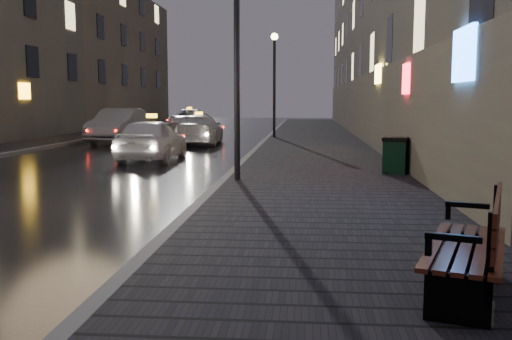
{
  "coord_description": "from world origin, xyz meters",
  "views": [
    {
      "loc": [
        3.47,
        -7.46,
        2.04
      ],
      "look_at": [
        2.63,
        2.21,
        0.85
      ],
      "focal_mm": 40.0,
      "sensor_mm": 36.0,
      "label": 1
    }
  ],
  "objects_px": {
    "taxi_mid": "(199,130)",
    "taxi_far": "(190,119)",
    "trash_bin": "(395,155)",
    "taxi_near": "(152,139)",
    "lamp_far": "(274,72)",
    "lamp_near": "(237,38)",
    "bench": "(475,245)",
    "car_left_mid": "(119,125)"
  },
  "relations": [
    {
      "from": "bench",
      "to": "taxi_far",
      "type": "height_order",
      "value": "taxi_far"
    },
    {
      "from": "lamp_far",
      "to": "taxi_mid",
      "type": "relative_size",
      "value": 1.11
    },
    {
      "from": "taxi_near",
      "to": "lamp_near",
      "type": "bearing_deg",
      "value": 122.93
    },
    {
      "from": "lamp_near",
      "to": "trash_bin",
      "type": "height_order",
      "value": "lamp_near"
    },
    {
      "from": "taxi_far",
      "to": "taxi_near",
      "type": "bearing_deg",
      "value": -84.5
    },
    {
      "from": "taxi_near",
      "to": "taxi_far",
      "type": "height_order",
      "value": "taxi_near"
    },
    {
      "from": "trash_bin",
      "to": "car_left_mid",
      "type": "relative_size",
      "value": 0.19
    },
    {
      "from": "trash_bin",
      "to": "taxi_near",
      "type": "xyz_separation_m",
      "value": [
        -7.52,
        4.02,
        0.09
      ]
    },
    {
      "from": "lamp_far",
      "to": "bench",
      "type": "distance_m",
      "value": 24.32
    },
    {
      "from": "car_left_mid",
      "to": "lamp_far",
      "type": "bearing_deg",
      "value": 17.92
    },
    {
      "from": "trash_bin",
      "to": "taxi_far",
      "type": "bearing_deg",
      "value": 129.61
    },
    {
      "from": "lamp_far",
      "to": "taxi_mid",
      "type": "distance_m",
      "value": 5.5
    },
    {
      "from": "lamp_near",
      "to": "bench",
      "type": "height_order",
      "value": "lamp_near"
    },
    {
      "from": "lamp_far",
      "to": "taxi_near",
      "type": "bearing_deg",
      "value": -108.81
    },
    {
      "from": "lamp_far",
      "to": "taxi_near",
      "type": "xyz_separation_m",
      "value": [
        -3.57,
        -10.49,
        -2.76
      ]
    },
    {
      "from": "taxi_mid",
      "to": "lamp_near",
      "type": "bearing_deg",
      "value": 101.66
    },
    {
      "from": "lamp_near",
      "to": "taxi_mid",
      "type": "xyz_separation_m",
      "value": [
        -3.3,
        12.61,
        -2.8
      ]
    },
    {
      "from": "bench",
      "to": "car_left_mid",
      "type": "relative_size",
      "value": 0.42
    },
    {
      "from": "lamp_near",
      "to": "taxi_far",
      "type": "relative_size",
      "value": 1.04
    },
    {
      "from": "lamp_far",
      "to": "taxi_mid",
      "type": "height_order",
      "value": "lamp_far"
    },
    {
      "from": "taxi_near",
      "to": "taxi_far",
      "type": "distance_m",
      "value": 22.31
    },
    {
      "from": "taxi_near",
      "to": "lamp_far",
      "type": "bearing_deg",
      "value": -108.85
    },
    {
      "from": "bench",
      "to": "car_left_mid",
      "type": "bearing_deg",
      "value": 135.47
    },
    {
      "from": "bench",
      "to": "taxi_mid",
      "type": "bearing_deg",
      "value": 126.87
    },
    {
      "from": "car_left_mid",
      "to": "taxi_mid",
      "type": "xyz_separation_m",
      "value": [
        4.16,
        -1.13,
        -0.13
      ]
    },
    {
      "from": "lamp_near",
      "to": "bench",
      "type": "bearing_deg",
      "value": -67.66
    },
    {
      "from": "lamp_far",
      "to": "car_left_mid",
      "type": "xyz_separation_m",
      "value": [
        -7.45,
        -2.26,
        -2.67
      ]
    },
    {
      "from": "lamp_near",
      "to": "lamp_far",
      "type": "bearing_deg",
      "value": 90.0
    },
    {
      "from": "lamp_far",
      "to": "lamp_near",
      "type": "bearing_deg",
      "value": -90.0
    },
    {
      "from": "car_left_mid",
      "to": "taxi_mid",
      "type": "height_order",
      "value": "car_left_mid"
    },
    {
      "from": "lamp_far",
      "to": "bench",
      "type": "bearing_deg",
      "value": -82.24
    },
    {
      "from": "taxi_mid",
      "to": "taxi_far",
      "type": "xyz_separation_m",
      "value": [
        -3.51,
        14.97,
        0.02
      ]
    },
    {
      "from": "car_left_mid",
      "to": "taxi_far",
      "type": "height_order",
      "value": "car_left_mid"
    },
    {
      "from": "lamp_near",
      "to": "taxi_far",
      "type": "distance_m",
      "value": 28.54
    },
    {
      "from": "bench",
      "to": "taxi_far",
      "type": "bearing_deg",
      "value": 125.0
    },
    {
      "from": "bench",
      "to": "trash_bin",
      "type": "xyz_separation_m",
      "value": [
        0.69,
        9.42,
        -0.02
      ]
    },
    {
      "from": "taxi_mid",
      "to": "lamp_far",
      "type": "bearing_deg",
      "value": -137.19
    },
    {
      "from": "taxi_mid",
      "to": "car_left_mid",
      "type": "bearing_deg",
      "value": -18.19
    },
    {
      "from": "trash_bin",
      "to": "taxi_far",
      "type": "height_order",
      "value": "taxi_far"
    },
    {
      "from": "bench",
      "to": "taxi_far",
      "type": "xyz_separation_m",
      "value": [
        -10.07,
        35.51,
        0.05
      ]
    },
    {
      "from": "lamp_near",
      "to": "trash_bin",
      "type": "relative_size",
      "value": 5.57
    },
    {
      "from": "taxi_mid",
      "to": "taxi_far",
      "type": "bearing_deg",
      "value": -79.78
    }
  ]
}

